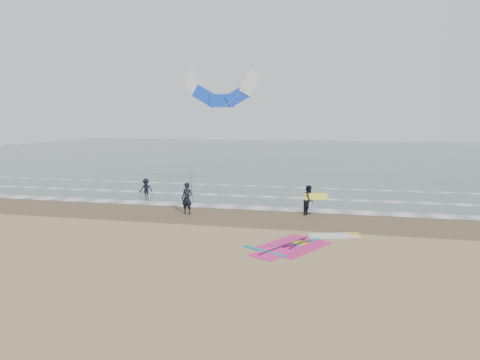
% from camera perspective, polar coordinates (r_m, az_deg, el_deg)
% --- Properties ---
extents(ground, '(120.00, 120.00, 0.00)m').
position_cam_1_polar(ground, '(18.36, -2.08, -9.07)').
color(ground, tan).
rests_on(ground, ground).
extents(sea_water, '(120.00, 80.00, 0.02)m').
position_cam_1_polar(sea_water, '(65.34, 8.56, 3.41)').
color(sea_water, '#47605E').
rests_on(sea_water, ground).
extents(wet_sand_band, '(120.00, 5.00, 0.01)m').
position_cam_1_polar(wet_sand_band, '(24.01, 1.53, -4.89)').
color(wet_sand_band, brown).
rests_on(wet_sand_band, ground).
extents(foam_waterline, '(120.00, 9.15, 0.02)m').
position_cam_1_polar(foam_waterline, '(28.29, 3.24, -2.82)').
color(foam_waterline, white).
rests_on(foam_waterline, ground).
extents(windsurf_rig, '(5.04, 4.77, 0.12)m').
position_cam_1_polar(windsurf_rig, '(19.17, 8.63, -8.31)').
color(windsurf_rig, white).
rests_on(windsurf_rig, ground).
extents(person_standing, '(0.74, 0.56, 1.83)m').
position_cam_1_polar(person_standing, '(24.58, -7.09, -2.46)').
color(person_standing, black).
rests_on(person_standing, ground).
extents(person_walking, '(0.87, 0.98, 1.68)m').
position_cam_1_polar(person_walking, '(24.71, 9.18, -2.63)').
color(person_walking, black).
rests_on(person_walking, ground).
extents(person_wading, '(1.03, 0.67, 1.50)m').
position_cam_1_polar(person_wading, '(31.49, -12.44, -0.53)').
color(person_wading, black).
rests_on(person_wading, ground).
extents(held_pole, '(0.17, 0.86, 1.82)m').
position_cam_1_polar(held_pole, '(24.41, -6.44, -1.51)').
color(held_pole, black).
rests_on(held_pole, ground).
extents(carried_kiteboard, '(1.30, 0.51, 0.39)m').
position_cam_1_polar(carried_kiteboard, '(24.55, 10.11, -2.19)').
color(carried_kiteboard, yellow).
rests_on(carried_kiteboard, ground).
extents(surf_kite, '(8.14, 2.13, 7.97)m').
position_cam_1_polar(surf_kite, '(31.31, -2.50, 11.64)').
color(surf_kite, white).
rests_on(surf_kite, ground).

